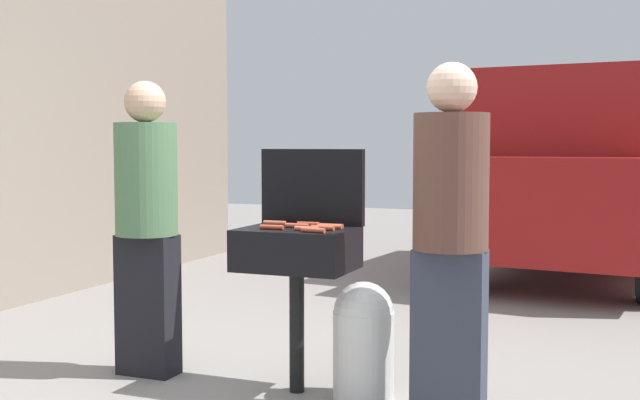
{
  "coord_description": "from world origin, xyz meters",
  "views": [
    {
      "loc": [
        1.76,
        -3.69,
        1.33
      ],
      "look_at": [
        0.02,
        0.69,
        1.0
      ],
      "focal_mm": 44.89,
      "sensor_mm": 36.0,
      "label": 1
    }
  ],
  "objects_px": {
    "hot_dog_4": "(272,227)",
    "hot_dog_0": "(308,224)",
    "hot_dog_1": "(332,226)",
    "bbq_grill": "(297,255)",
    "propane_tank": "(363,338)",
    "hot_dog_7": "(307,229)",
    "hot_dog_2": "(313,230)",
    "hot_dog_8": "(329,227)",
    "hot_dog_5": "(297,226)",
    "person_left": "(147,217)",
    "hot_dog_6": "(323,228)",
    "parked_minivan": "(576,173)",
    "person_right": "(450,227)",
    "hot_dog_3": "(275,223)"
  },
  "relations": [
    {
      "from": "hot_dog_4",
      "to": "hot_dog_0",
      "type": "bearing_deg",
      "value": 62.91
    },
    {
      "from": "hot_dog_0",
      "to": "hot_dog_1",
      "type": "relative_size",
      "value": 1.0
    },
    {
      "from": "bbq_grill",
      "to": "propane_tank",
      "type": "distance_m",
      "value": 0.56
    },
    {
      "from": "hot_dog_1",
      "to": "hot_dog_4",
      "type": "xyz_separation_m",
      "value": [
        -0.27,
        -0.18,
        0.0
      ]
    },
    {
      "from": "hot_dog_1",
      "to": "hot_dog_7",
      "type": "height_order",
      "value": "same"
    },
    {
      "from": "hot_dog_7",
      "to": "hot_dog_2",
      "type": "bearing_deg",
      "value": -43.62
    },
    {
      "from": "hot_dog_8",
      "to": "propane_tank",
      "type": "distance_m",
      "value": 0.61
    },
    {
      "from": "hot_dog_1",
      "to": "hot_dog_2",
      "type": "height_order",
      "value": "same"
    },
    {
      "from": "bbq_grill",
      "to": "hot_dog_5",
      "type": "height_order",
      "value": "hot_dog_5"
    },
    {
      "from": "bbq_grill",
      "to": "person_left",
      "type": "xyz_separation_m",
      "value": [
        -0.93,
        -0.01,
        0.17
      ]
    },
    {
      "from": "hot_dog_6",
      "to": "hot_dog_8",
      "type": "height_order",
      "value": "same"
    },
    {
      "from": "hot_dog_5",
      "to": "person_left",
      "type": "relative_size",
      "value": 0.08
    },
    {
      "from": "hot_dog_1",
      "to": "hot_dog_8",
      "type": "height_order",
      "value": "same"
    },
    {
      "from": "person_left",
      "to": "hot_dog_2",
      "type": "bearing_deg",
      "value": -15.09
    },
    {
      "from": "person_left",
      "to": "hot_dog_1",
      "type": "bearing_deg",
      "value": -3.16
    },
    {
      "from": "bbq_grill",
      "to": "parked_minivan",
      "type": "bearing_deg",
      "value": 77.42
    },
    {
      "from": "hot_dog_6",
      "to": "person_right",
      "type": "distance_m",
      "value": 0.69
    },
    {
      "from": "bbq_grill",
      "to": "propane_tank",
      "type": "bearing_deg",
      "value": 3.05
    },
    {
      "from": "hot_dog_0",
      "to": "person_right",
      "type": "bearing_deg",
      "value": -15.01
    },
    {
      "from": "hot_dog_7",
      "to": "hot_dog_6",
      "type": "bearing_deg",
      "value": 48.67
    },
    {
      "from": "hot_dog_7",
      "to": "propane_tank",
      "type": "height_order",
      "value": "hot_dog_7"
    },
    {
      "from": "bbq_grill",
      "to": "hot_dog_1",
      "type": "xyz_separation_m",
      "value": [
        0.17,
        0.07,
        0.15
      ]
    },
    {
      "from": "bbq_grill",
      "to": "hot_dog_4",
      "type": "distance_m",
      "value": 0.21
    },
    {
      "from": "person_left",
      "to": "hot_dog_0",
      "type": "bearing_deg",
      "value": 0.46
    },
    {
      "from": "hot_dog_1",
      "to": "parked_minivan",
      "type": "height_order",
      "value": "parked_minivan"
    },
    {
      "from": "hot_dog_2",
      "to": "hot_dog_7",
      "type": "height_order",
      "value": "same"
    },
    {
      "from": "bbq_grill",
      "to": "propane_tank",
      "type": "xyz_separation_m",
      "value": [
        0.37,
        0.02,
        -0.42
      ]
    },
    {
      "from": "hot_dog_0",
      "to": "hot_dog_3",
      "type": "height_order",
      "value": "same"
    },
    {
      "from": "hot_dog_1",
      "to": "hot_dog_4",
      "type": "bearing_deg",
      "value": -146.78
    },
    {
      "from": "bbq_grill",
      "to": "hot_dog_4",
      "type": "bearing_deg",
      "value": -133.3
    },
    {
      "from": "hot_dog_2",
      "to": "hot_dog_8",
      "type": "bearing_deg",
      "value": 86.24
    },
    {
      "from": "hot_dog_6",
      "to": "hot_dog_8",
      "type": "relative_size",
      "value": 1.0
    },
    {
      "from": "hot_dog_4",
      "to": "person_left",
      "type": "distance_m",
      "value": 0.84
    },
    {
      "from": "hot_dog_0",
      "to": "person_left",
      "type": "distance_m",
      "value": 0.96
    },
    {
      "from": "hot_dog_6",
      "to": "person_right",
      "type": "relative_size",
      "value": 0.08
    },
    {
      "from": "hot_dog_5",
      "to": "hot_dog_6",
      "type": "relative_size",
      "value": 1.0
    },
    {
      "from": "parked_minivan",
      "to": "hot_dog_5",
      "type": "bearing_deg",
      "value": 83.39
    },
    {
      "from": "hot_dog_6",
      "to": "hot_dog_8",
      "type": "xyz_separation_m",
      "value": [
        0.01,
        0.07,
        0.0
      ]
    },
    {
      "from": "hot_dog_8",
      "to": "person_right",
      "type": "bearing_deg",
      "value": -11.86
    },
    {
      "from": "hot_dog_2",
      "to": "bbq_grill",
      "type": "bearing_deg",
      "value": 135.47
    },
    {
      "from": "hot_dog_1",
      "to": "hot_dog_6",
      "type": "height_order",
      "value": "same"
    },
    {
      "from": "hot_dog_3",
      "to": "person_left",
      "type": "relative_size",
      "value": 0.08
    },
    {
      "from": "hot_dog_4",
      "to": "bbq_grill",
      "type": "bearing_deg",
      "value": 46.7
    },
    {
      "from": "hot_dog_6",
      "to": "hot_dog_8",
      "type": "bearing_deg",
      "value": 82.14
    },
    {
      "from": "hot_dog_2",
      "to": "hot_dog_4",
      "type": "bearing_deg",
      "value": 168.22
    },
    {
      "from": "hot_dog_1",
      "to": "hot_dog_6",
      "type": "bearing_deg",
      "value": -95.11
    },
    {
      "from": "hot_dog_3",
      "to": "hot_dog_7",
      "type": "distance_m",
      "value": 0.35
    },
    {
      "from": "person_right",
      "to": "hot_dog_5",
      "type": "bearing_deg",
      "value": -18.94
    },
    {
      "from": "propane_tank",
      "to": "person_left",
      "type": "height_order",
      "value": "person_left"
    },
    {
      "from": "hot_dog_0",
      "to": "hot_dog_8",
      "type": "bearing_deg",
      "value": -27.68
    }
  ]
}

